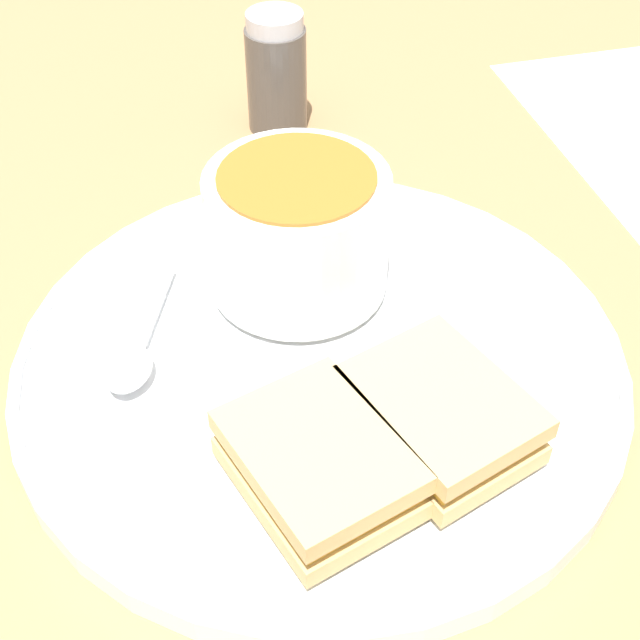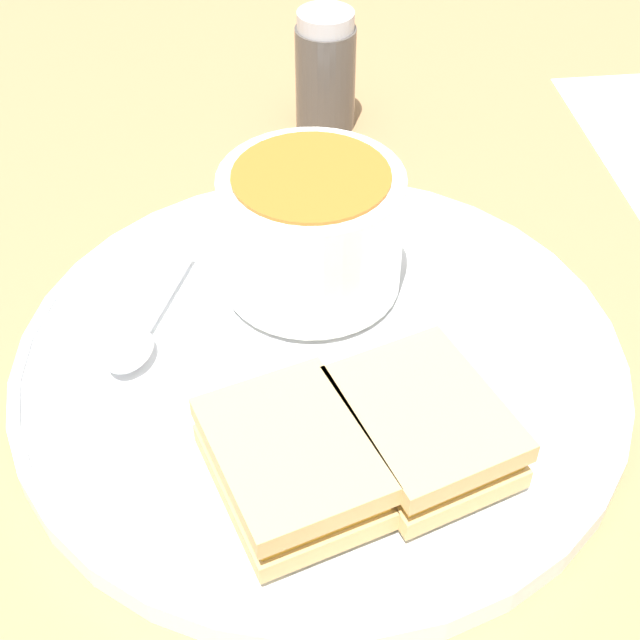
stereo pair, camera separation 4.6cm
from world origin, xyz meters
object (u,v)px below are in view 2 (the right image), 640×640
(sandwich_half_far, at_px, (423,426))
(salt_shaker, at_px, (325,72))
(soup_bowl, at_px, (312,229))
(sandwich_half_near, at_px, (291,463))
(spoon, at_px, (135,342))

(sandwich_half_far, xyz_separation_m, salt_shaker, (-0.07, 0.32, 0.01))
(soup_bowl, distance_m, sandwich_half_far, 0.14)
(soup_bowl, relative_size, sandwich_half_near, 0.95)
(soup_bowl, distance_m, sandwich_half_near, 0.15)
(spoon, height_order, salt_shaker, salt_shaker)
(spoon, bearing_deg, salt_shaker, 173.60)
(sandwich_half_far, bearing_deg, spoon, 159.16)
(sandwich_half_far, distance_m, salt_shaker, 0.33)
(soup_bowl, height_order, sandwich_half_near, soup_bowl)
(sandwich_half_near, bearing_deg, soup_bowl, 90.55)
(soup_bowl, distance_m, salt_shaker, 0.21)
(soup_bowl, height_order, sandwich_half_far, soup_bowl)
(spoon, distance_m, sandwich_half_near, 0.12)
(soup_bowl, relative_size, spoon, 0.98)
(soup_bowl, height_order, spoon, soup_bowl)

